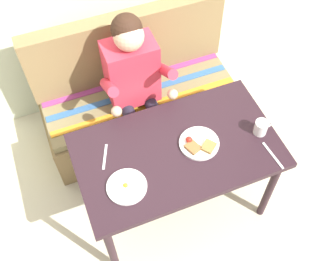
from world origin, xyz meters
TOP-DOWN VIEW (x-y plane):
  - ground_plane at (0.00, 0.00)m, footprint 8.00×8.00m
  - table at (0.00, 0.00)m, footprint 1.20×0.70m
  - couch at (0.00, 0.76)m, footprint 1.44×0.56m
  - person at (-0.06, 0.59)m, footprint 0.45×0.61m
  - plate_breakfast at (0.13, -0.02)m, footprint 0.24×0.24m
  - plate_eggs at (-0.36, -0.13)m, footprint 0.23×0.23m
  - coffee_mug at (0.51, -0.07)m, footprint 0.12×0.08m
  - fork at (-0.41, 0.10)m, footprint 0.08×0.16m
  - knife at (0.50, -0.25)m, footprint 0.03×0.20m

SIDE VIEW (x-z plane):
  - ground_plane at x=0.00m, z-range 0.00..0.00m
  - couch at x=0.00m, z-range -0.17..0.83m
  - table at x=0.00m, z-range 0.28..1.01m
  - fork at x=-0.41m, z-range 0.73..0.73m
  - knife at x=0.50m, z-range 0.73..0.73m
  - plate_eggs at x=-0.36m, z-range 0.72..0.76m
  - person at x=-0.06m, z-range 0.13..1.35m
  - plate_breakfast at x=0.13m, z-range 0.72..0.77m
  - coffee_mug at x=0.51m, z-range 0.73..0.83m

